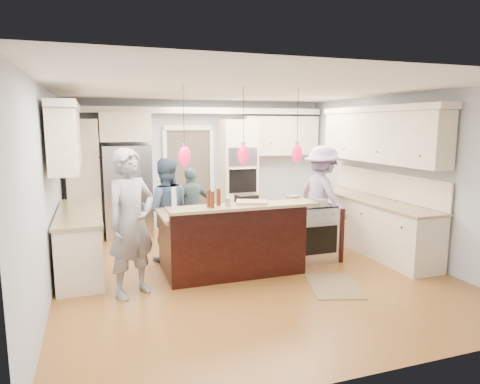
% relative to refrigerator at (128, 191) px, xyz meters
% --- Properties ---
extents(ground_plane, '(6.00, 6.00, 0.00)m').
position_rel_refrigerator_xyz_m(ground_plane, '(1.55, -2.64, -0.90)').
color(ground_plane, '#AB732E').
rests_on(ground_plane, ground).
extents(room_shell, '(5.54, 6.04, 2.72)m').
position_rel_refrigerator_xyz_m(room_shell, '(1.55, -2.64, 0.92)').
color(room_shell, '#B2BCC6').
rests_on(room_shell, ground).
extents(refrigerator, '(0.90, 0.70, 1.80)m').
position_rel_refrigerator_xyz_m(refrigerator, '(0.00, 0.00, 0.00)').
color(refrigerator, '#B7B7BC').
rests_on(refrigerator, ground).
extents(oven_column, '(0.72, 0.69, 2.30)m').
position_rel_refrigerator_xyz_m(oven_column, '(2.30, 0.03, 0.25)').
color(oven_column, beige).
rests_on(oven_column, ground).
extents(back_upper_cabinets, '(5.30, 0.61, 2.54)m').
position_rel_refrigerator_xyz_m(back_upper_cabinets, '(0.80, 0.12, 0.77)').
color(back_upper_cabinets, beige).
rests_on(back_upper_cabinets, ground).
extents(right_counter_run, '(0.64, 3.10, 2.51)m').
position_rel_refrigerator_xyz_m(right_counter_run, '(3.99, -2.34, 0.16)').
color(right_counter_run, beige).
rests_on(right_counter_run, ground).
extents(left_cabinets, '(0.64, 2.30, 2.51)m').
position_rel_refrigerator_xyz_m(left_cabinets, '(-0.89, -1.84, 0.16)').
color(left_cabinets, beige).
rests_on(left_cabinets, ground).
extents(kitchen_island, '(2.10, 1.46, 1.12)m').
position_rel_refrigerator_xyz_m(kitchen_island, '(1.30, -2.57, -0.41)').
color(kitchen_island, black).
rests_on(kitchen_island, ground).
extents(island_range, '(0.82, 0.71, 0.92)m').
position_rel_refrigerator_xyz_m(island_range, '(2.71, -2.49, -0.44)').
color(island_range, '#B7B7BC').
rests_on(island_range, ground).
extents(pendant_lights, '(1.75, 0.15, 1.03)m').
position_rel_refrigerator_xyz_m(pendant_lights, '(1.30, -3.15, 0.90)').
color(pendant_lights, black).
rests_on(pendant_lights, ground).
extents(person_bar_end, '(0.83, 0.76, 1.91)m').
position_rel_refrigerator_xyz_m(person_bar_end, '(-0.19, -3.09, 0.06)').
color(person_bar_end, slate).
rests_on(person_bar_end, ground).
extents(person_far_left, '(0.87, 0.71, 1.68)m').
position_rel_refrigerator_xyz_m(person_far_left, '(0.45, -1.79, -0.06)').
color(person_far_left, '#334764').
rests_on(person_far_left, ground).
extents(person_far_right, '(0.90, 0.58, 1.43)m').
position_rel_refrigerator_xyz_m(person_far_right, '(1.05, -1.04, -0.18)').
color(person_far_right, '#496666').
rests_on(person_far_right, ground).
extents(person_range_side, '(0.88, 1.28, 1.82)m').
position_rel_refrigerator_xyz_m(person_range_side, '(3.33, -1.76, 0.01)').
color(person_range_side, '#9180AD').
rests_on(person_range_side, ground).
extents(floor_rug, '(0.90, 1.10, 0.01)m').
position_rel_refrigerator_xyz_m(floor_rug, '(2.44, -3.69, -0.89)').
color(floor_rug, olive).
rests_on(floor_rug, ground).
extents(water_bottle, '(0.07, 0.07, 0.28)m').
position_rel_refrigerator_xyz_m(water_bottle, '(0.35, -3.13, 0.36)').
color(water_bottle, silver).
rests_on(water_bottle, kitchen_island).
extents(beer_bottle_a, '(0.06, 0.06, 0.23)m').
position_rel_refrigerator_xyz_m(beer_bottle_a, '(0.81, -3.19, 0.34)').
color(beer_bottle_a, '#4A1C0D').
rests_on(beer_bottle_a, kitchen_island).
extents(beer_bottle_b, '(0.07, 0.07, 0.22)m').
position_rel_refrigerator_xyz_m(beer_bottle_b, '(0.83, -3.26, 0.33)').
color(beer_bottle_b, '#4A1C0D').
rests_on(beer_bottle_b, kitchen_island).
extents(beer_bottle_c, '(0.07, 0.07, 0.23)m').
position_rel_refrigerator_xyz_m(beer_bottle_c, '(0.96, -3.11, 0.33)').
color(beer_bottle_c, '#4A1C0D').
rests_on(beer_bottle_c, kitchen_island).
extents(drink_can, '(0.07, 0.07, 0.12)m').
position_rel_refrigerator_xyz_m(drink_can, '(1.06, -3.22, 0.28)').
color(drink_can, '#B7B7BC').
rests_on(drink_can, kitchen_island).
extents(cutting_board, '(0.51, 0.44, 0.03)m').
position_rel_refrigerator_xyz_m(cutting_board, '(1.44, -3.11, 0.24)').
color(cutting_board, tan).
rests_on(cutting_board, kitchen_island).
extents(pot_large, '(0.22, 0.22, 0.13)m').
position_rel_refrigerator_xyz_m(pot_large, '(2.46, -2.31, 0.08)').
color(pot_large, '#B7B7BC').
rests_on(pot_large, island_range).
extents(pot_small, '(0.21, 0.21, 0.11)m').
position_rel_refrigerator_xyz_m(pot_small, '(2.78, -2.67, 0.07)').
color(pot_small, '#B7B7BC').
rests_on(pot_small, island_range).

